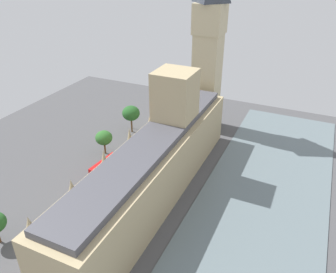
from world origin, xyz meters
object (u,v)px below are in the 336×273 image
object	(u,v)px
clock_tower	(209,37)
car_blue_far_end	(36,229)
plane_tree_under_trees	(131,113)
plane_tree_slot_10	(104,138)
pedestrian_leading	(106,200)
pedestrian_trailing	(62,244)
car_dark_green_by_river_gate	(63,210)
street_lamp_slot_11	(132,117)
car_yellow_cab_midblock	(136,140)
parliament_building	(157,161)
pedestrian_near_tower	(156,149)
double_decker_bus_opposite_hall	(105,168)
car_black_corner	(132,155)

from	to	relation	value
clock_tower	car_blue_far_end	world-z (taller)	clock_tower
plane_tree_under_trees	plane_tree_slot_10	distance (m)	16.40
car_blue_far_end	pedestrian_leading	world-z (taller)	car_blue_far_end
pedestrian_trailing	plane_tree_under_trees	size ratio (longest dim) A/B	0.16
car_dark_green_by_river_gate	street_lamp_slot_11	world-z (taller)	street_lamp_slot_11
pedestrian_trailing	plane_tree_under_trees	distance (m)	54.87
car_yellow_cab_midblock	parliament_building	bearing A→B (deg)	133.73
pedestrian_near_tower	plane_tree_slot_10	bearing A→B (deg)	-113.09
pedestrian_leading	pedestrian_trailing	bearing A→B (deg)	175.57
double_decker_bus_opposite_hall	street_lamp_slot_11	size ratio (longest dim) A/B	1.59
parliament_building	car_yellow_cab_midblock	size ratio (longest dim) A/B	16.27
pedestrian_trailing	pedestrian_leading	xyz separation A→B (m)	(-0.40, -16.32, 0.02)
car_yellow_cab_midblock	pedestrian_trailing	world-z (taller)	car_yellow_cab_midblock
parliament_building	street_lamp_slot_11	xyz separation A→B (m)	(24.31, -28.70, -4.64)
car_yellow_cab_midblock	plane_tree_slot_10	world-z (taller)	plane_tree_slot_10
car_yellow_cab_midblock	plane_tree_under_trees	world-z (taller)	plane_tree_under_trees
pedestrian_leading	car_yellow_cab_midblock	bearing A→B (deg)	12.23
double_decker_bus_opposite_hall	parliament_building	bearing A→B (deg)	-174.26
plane_tree_slot_10	street_lamp_slot_11	world-z (taller)	plane_tree_slot_10
car_dark_green_by_river_gate	car_blue_far_end	distance (m)	7.84
clock_tower	car_yellow_cab_midblock	xyz separation A→B (m)	(16.30, 21.96, -31.08)
pedestrian_trailing	pedestrian_leading	size ratio (longest dim) A/B	0.97
plane_tree_slot_10	car_yellow_cab_midblock	bearing A→B (deg)	-119.00
clock_tower	plane_tree_under_trees	xyz separation A→B (m)	(21.57, 15.73, -24.75)
double_decker_bus_opposite_hall	car_dark_green_by_river_gate	size ratio (longest dim) A/B	2.58
car_dark_green_by_river_gate	car_blue_far_end	xyz separation A→B (m)	(1.11, 7.76, 0.00)
car_yellow_cab_midblock	pedestrian_trailing	size ratio (longest dim) A/B	2.92
car_black_corner	street_lamp_slot_11	distance (m)	20.08
clock_tower	parliament_building	bearing A→B (deg)	92.18
car_dark_green_by_river_gate	plane_tree_slot_10	bearing A→B (deg)	-75.12
pedestrian_near_tower	plane_tree_under_trees	world-z (taller)	plane_tree_under_trees
parliament_building	car_yellow_cab_midblock	bearing A→B (deg)	-48.47
car_black_corner	pedestrian_trailing	xyz separation A→B (m)	(-4.46, 38.02, -0.18)
parliament_building	pedestrian_near_tower	xyz separation A→B (m)	(9.35, -18.15, -8.57)
street_lamp_slot_11	pedestrian_leading	bearing A→B (deg)	110.73
car_yellow_cab_midblock	pedestrian_near_tower	distance (m)	8.81
car_yellow_cab_midblock	plane_tree_under_trees	xyz separation A→B (m)	(5.27, -6.23, 6.34)
car_blue_far_end	car_black_corner	bearing A→B (deg)	89.96
clock_tower	car_dark_green_by_river_gate	world-z (taller)	clock_tower
car_black_corner	pedestrian_near_tower	distance (m)	8.33
double_decker_bus_opposite_hall	pedestrian_trailing	size ratio (longest dim) A/B	6.82
car_dark_green_by_river_gate	plane_tree_under_trees	size ratio (longest dim) A/B	0.42
car_dark_green_by_river_gate	plane_tree_slot_10	xyz separation A→B (m)	(6.46, -27.90, 4.71)
parliament_building	car_blue_far_end	size ratio (longest dim) A/B	16.20
car_black_corner	car_dark_green_by_river_gate	distance (m)	29.48
car_black_corner	street_lamp_slot_11	size ratio (longest dim) A/B	0.64
clock_tower	pedestrian_trailing	bearing A→B (deg)	83.00
pedestrian_near_tower	pedestrian_leading	bearing A→B (deg)	-53.20
street_lamp_slot_11	pedestrian_trailing	bearing A→B (deg)	104.53
pedestrian_leading	street_lamp_slot_11	distance (m)	41.67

